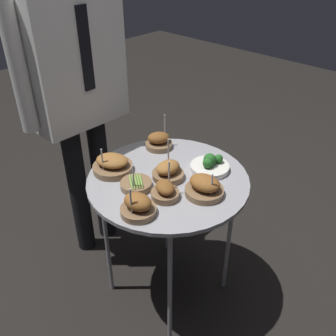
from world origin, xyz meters
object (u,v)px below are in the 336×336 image
(bowl_roast_near_rim, at_px, (205,187))
(bowl_asparagus_front_right, at_px, (136,184))
(bowl_roast_mid_right, at_px, (165,191))
(bowl_roast_front_left, at_px, (112,165))
(bowl_roast_far_rim, at_px, (168,171))
(bowl_broccoli_back_right, at_px, (210,165))
(waiter_figure, at_px, (75,77))
(serving_cart, at_px, (168,187))
(bowl_roast_front_center, at_px, (159,141))
(bowl_roast_center, at_px, (138,206))

(bowl_roast_near_rim, bearing_deg, bowl_asparagus_front_right, 124.39)
(bowl_asparagus_front_right, bearing_deg, bowl_roast_mid_right, -75.35)
(bowl_roast_front_left, bearing_deg, bowl_roast_far_rim, -59.16)
(bowl_broccoli_back_right, xyz_separation_m, waiter_figure, (-0.20, 0.66, 0.29))
(bowl_broccoli_back_right, bearing_deg, bowl_roast_far_rim, 151.57)
(bowl_asparagus_front_right, height_order, bowl_broccoli_back_right, bowl_asparagus_front_right)
(serving_cart, distance_m, bowl_roast_mid_right, 0.16)
(waiter_figure, bearing_deg, bowl_roast_front_left, -105.40)
(serving_cart, height_order, bowl_roast_far_rim, bowl_roast_far_rim)
(bowl_broccoli_back_right, bearing_deg, bowl_asparagus_front_right, 155.99)
(bowl_roast_mid_right, bearing_deg, bowl_roast_front_center, 48.25)
(bowl_roast_front_left, height_order, waiter_figure, waiter_figure)
(bowl_roast_front_center, bearing_deg, bowl_asparagus_front_right, -151.21)
(bowl_roast_far_rim, xyz_separation_m, bowl_asparagus_front_right, (-0.14, 0.05, -0.02))
(serving_cart, bearing_deg, bowl_roast_center, -161.88)
(serving_cart, relative_size, bowl_roast_center, 5.15)
(bowl_roast_near_rim, relative_size, bowl_roast_center, 1.14)
(bowl_roast_mid_right, bearing_deg, bowl_broccoli_back_right, -1.41)
(bowl_roast_far_rim, relative_size, bowl_roast_center, 1.23)
(bowl_roast_far_rim, relative_size, bowl_roast_mid_right, 1.12)
(bowl_asparagus_front_right, bearing_deg, waiter_figure, 77.87)
(bowl_broccoli_back_right, xyz_separation_m, bowl_roast_mid_right, (-0.28, 0.01, 0.00))
(bowl_roast_center, bearing_deg, bowl_broccoli_back_right, -1.56)
(bowl_roast_front_left, xyz_separation_m, waiter_figure, (0.10, 0.35, 0.28))
(waiter_figure, bearing_deg, bowl_asparagus_front_right, -102.13)
(serving_cart, bearing_deg, bowl_roast_front_left, 120.77)
(serving_cart, xyz_separation_m, bowl_roast_front_left, (-0.13, 0.21, 0.08))
(bowl_roast_front_center, height_order, bowl_roast_near_rim, bowl_roast_front_center)
(bowl_roast_front_center, xyz_separation_m, waiter_figure, (-0.19, 0.36, 0.28))
(serving_cart, height_order, bowl_roast_front_center, bowl_roast_front_center)
(bowl_broccoli_back_right, height_order, waiter_figure, waiter_figure)
(bowl_broccoli_back_right, height_order, bowl_roast_mid_right, bowl_roast_mid_right)
(serving_cart, xyz_separation_m, bowl_roast_far_rim, (0.00, 0.00, 0.08))
(bowl_roast_far_rim, relative_size, bowl_roast_front_center, 1.03)
(bowl_asparagus_front_right, distance_m, bowl_roast_front_left, 0.17)
(bowl_roast_center, relative_size, bowl_roast_mid_right, 0.91)
(bowl_broccoli_back_right, distance_m, bowl_roast_mid_right, 0.28)
(bowl_roast_front_center, height_order, bowl_broccoli_back_right, bowl_roast_front_center)
(bowl_roast_far_rim, relative_size, bowl_broccoli_back_right, 0.99)
(serving_cart, distance_m, bowl_broccoli_back_right, 0.21)
(bowl_roast_far_rim, bearing_deg, bowl_broccoli_back_right, -28.43)
(bowl_roast_front_center, bearing_deg, bowl_roast_front_left, 179.64)
(bowl_roast_front_center, relative_size, waiter_figure, 0.10)
(bowl_roast_front_center, relative_size, bowl_roast_center, 1.19)
(waiter_figure, bearing_deg, bowl_roast_near_rim, -86.47)
(bowl_roast_mid_right, xyz_separation_m, waiter_figure, (0.08, 0.65, 0.28))
(bowl_roast_center, height_order, bowl_roast_mid_right, bowl_roast_mid_right)
(bowl_roast_mid_right, bearing_deg, waiter_figure, 83.25)
(bowl_roast_center, distance_m, bowl_roast_mid_right, 0.14)
(bowl_roast_front_left, bearing_deg, serving_cart, -59.23)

